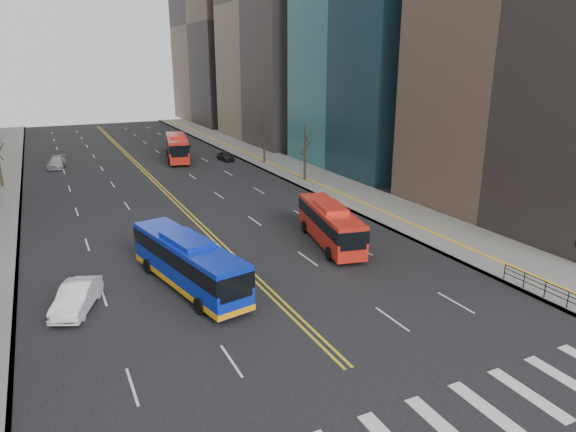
{
  "coord_description": "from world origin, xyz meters",
  "views": [
    {
      "loc": [
        -11.56,
        -12.37,
        13.73
      ],
      "look_at": [
        1.82,
        15.24,
        4.35
      ],
      "focal_mm": 32.0,
      "sensor_mm": 36.0,
      "label": 1
    }
  ],
  "objects": [
    {
      "name": "red_bus_near",
      "position": [
        7.7,
        19.95,
        1.77
      ],
      "size": [
        4.24,
        10.13,
        3.17
      ],
      "color": "red",
      "rests_on": "ground"
    },
    {
      "name": "red_bus_far",
      "position": [
        5.81,
        59.48,
        2.01
      ],
      "size": [
        4.81,
        11.74,
        3.62
      ],
      "color": "red",
      "rests_on": "ground"
    },
    {
      "name": "blue_bus",
      "position": [
        -4.24,
        16.99,
        1.75
      ],
      "size": [
        4.64,
        11.64,
        3.33
      ],
      "color": "#0C26B5",
      "rests_on": "ground"
    },
    {
      "name": "street_trees",
      "position": [
        -7.18,
        34.55,
        4.87
      ],
      "size": [
        35.2,
        47.2,
        7.6
      ],
      "color": "black",
      "rests_on": "ground"
    },
    {
      "name": "car_silver",
      "position": [
        -9.97,
        60.99,
        0.7
      ],
      "size": [
        2.77,
        5.08,
        1.4
      ],
      "primitive_type": "imported",
      "rotation": [
        0.0,
        0.0,
        -0.18
      ],
      "color": "#A09FA4",
      "rests_on": "ground"
    },
    {
      "name": "car_white",
      "position": [
        -10.83,
        16.75,
        0.78
      ],
      "size": [
        3.33,
        4.99,
        1.56
      ],
      "primitive_type": "imported",
      "rotation": [
        0.0,
        0.0,
        -0.39
      ],
      "color": "white",
      "rests_on": "ground"
    },
    {
      "name": "centerline",
      "position": [
        0.0,
        55.0,
        0.01
      ],
      "size": [
        0.55,
        100.0,
        0.01
      ],
      "color": "gold",
      "rests_on": "ground"
    },
    {
      "name": "sidewalk_right",
      "position": [
        17.5,
        45.0,
        0.07
      ],
      "size": [
        7.0,
        130.0,
        0.15
      ],
      "primitive_type": "cube",
      "color": "gray",
      "rests_on": "ground"
    },
    {
      "name": "car_dark_far",
      "position": [
        9.16,
        70.52,
        0.61
      ],
      "size": [
        2.34,
        4.51,
        1.22
      ],
      "primitive_type": "imported",
      "rotation": [
        0.0,
        0.0,
        0.07
      ],
      "color": "black",
      "rests_on": "ground"
    },
    {
      "name": "car_dark_mid",
      "position": [
        11.83,
        56.18,
        0.62
      ],
      "size": [
        1.74,
        3.75,
        1.24
      ],
      "primitive_type": "imported",
      "rotation": [
        0.0,
        0.0,
        0.08
      ],
      "color": "black",
      "rests_on": "ground"
    },
    {
      "name": "pedestrian_railing",
      "position": [
        14.3,
        6.0,
        0.82
      ],
      "size": [
        0.06,
        6.06,
        1.02
      ],
      "color": "black",
      "rests_on": "sidewalk_right"
    }
  ]
}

